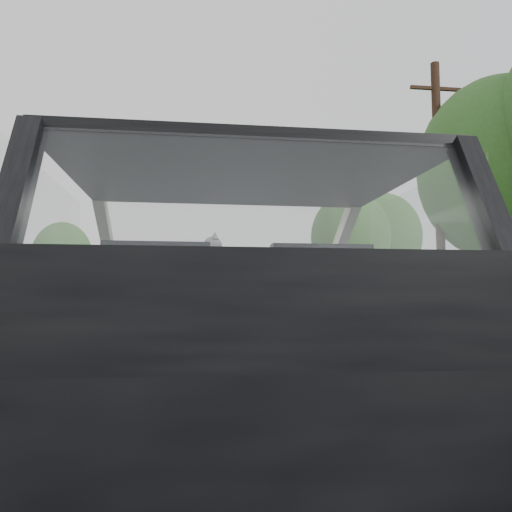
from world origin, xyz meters
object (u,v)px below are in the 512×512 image
object	(u,v)px
cat	(253,261)
highway_sign	(325,292)
other_car	(185,301)
utility_pole	(439,192)
subject_car	(233,317)

from	to	relation	value
cat	highway_sign	xyz separation A→B (m)	(7.24, 24.45, 0.20)
other_car	utility_pole	distance (m)	12.94
other_car	utility_pole	size ratio (longest dim) A/B	0.61
other_car	highway_sign	size ratio (longest dim) A/B	1.92
utility_pole	subject_car	bearing A→B (deg)	-122.67
utility_pole	highway_sign	bearing A→B (deg)	89.22
other_car	subject_car	bearing A→B (deg)	-82.13
cat	utility_pole	xyz separation A→B (m)	(7.05, 10.64, 3.00)
cat	utility_pole	distance (m)	13.11
subject_car	highway_sign	bearing A→B (deg)	73.51
cat	highway_sign	world-z (taller)	highway_sign
utility_pole	other_car	bearing A→B (deg)	128.12
highway_sign	cat	bearing A→B (deg)	-121.82
subject_car	cat	distance (m)	0.77
subject_car	utility_pole	world-z (taller)	utility_pole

